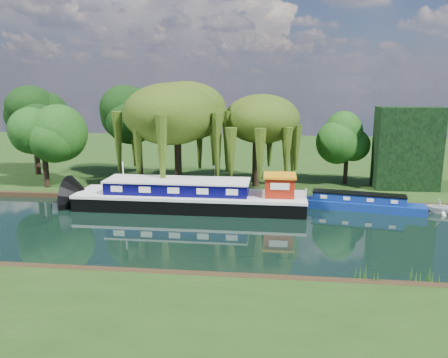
# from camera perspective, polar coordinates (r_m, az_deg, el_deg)

# --- Properties ---
(ground) EXTENTS (120.00, 120.00, 0.00)m
(ground) POSITION_cam_1_polar(r_m,az_deg,el_deg) (32.40, -4.54, -6.76)
(ground) COLOR black
(far_bank) EXTENTS (120.00, 52.00, 0.45)m
(far_bank) POSITION_cam_1_polar(r_m,az_deg,el_deg) (65.16, 1.13, 3.08)
(far_bank) COLOR black
(far_bank) RESTS_ON ground
(dutch_barge) EXTENTS (19.77, 4.53, 4.17)m
(dutch_barge) POSITION_cam_1_polar(r_m,az_deg,el_deg) (37.79, -4.19, -2.36)
(dutch_barge) COLOR black
(dutch_barge) RESTS_ON ground
(narrowboat) EXTENTS (11.00, 3.80, 1.58)m
(narrowboat) POSITION_cam_1_polar(r_m,az_deg,el_deg) (39.24, 17.10, -3.04)
(narrowboat) COLOR navy
(narrowboat) RESTS_ON ground
(red_dinghy) EXTENTS (3.49, 2.63, 0.69)m
(red_dinghy) POSITION_cam_1_polar(r_m,az_deg,el_deg) (40.14, -16.65, -3.51)
(red_dinghy) COLOR maroon
(red_dinghy) RESTS_ON ground
(white_cruiser) EXTENTS (2.82, 2.53, 1.32)m
(white_cruiser) POSITION_cam_1_polar(r_m,az_deg,el_deg) (40.99, 26.36, -3.96)
(white_cruiser) COLOR silver
(white_cruiser) RESTS_ON ground
(willow_left) EXTENTS (8.29, 8.29, 9.93)m
(willow_left) POSITION_cam_1_polar(r_m,az_deg,el_deg) (43.63, -6.14, 8.38)
(willow_left) COLOR black
(willow_left) RESTS_ON far_bank
(willow_right) EXTENTS (6.81, 6.81, 8.29)m
(willow_right) POSITION_cam_1_polar(r_m,az_deg,el_deg) (43.47, 4.25, 6.86)
(willow_right) COLOR black
(willow_right) RESTS_ON far_bank
(tree_far_left) EXTENTS (4.90, 4.90, 7.89)m
(tree_far_left) POSITION_cam_1_polar(r_m,az_deg,el_deg) (46.64, -22.59, 5.53)
(tree_far_left) COLOR black
(tree_far_left) RESTS_ON far_bank
(tree_far_back) EXTENTS (5.35, 5.35, 9.00)m
(tree_far_back) POSITION_cam_1_polar(r_m,az_deg,el_deg) (53.96, -23.62, 7.15)
(tree_far_back) COLOR black
(tree_far_back) RESTS_ON far_bank
(tree_far_mid) EXTENTS (5.61, 5.61, 9.17)m
(tree_far_mid) POSITION_cam_1_polar(r_m,az_deg,el_deg) (50.17, -11.15, 7.68)
(tree_far_mid) COLOR black
(tree_far_mid) RESTS_ON far_bank
(tree_far_right) EXTENTS (3.92, 3.92, 6.41)m
(tree_far_right) POSITION_cam_1_polar(r_m,az_deg,el_deg) (46.54, 15.81, 4.77)
(tree_far_right) COLOR black
(tree_far_right) RESTS_ON far_bank
(conifer_hedge) EXTENTS (6.00, 3.00, 8.00)m
(conifer_hedge) POSITION_cam_1_polar(r_m,az_deg,el_deg) (46.35, 22.78, 3.72)
(conifer_hedge) COLOR black
(conifer_hedge) RESTS_ON far_bank
(lamppost) EXTENTS (0.36, 0.36, 2.56)m
(lamppost) POSITION_cam_1_polar(r_m,az_deg,el_deg) (41.72, -1.19, 1.01)
(lamppost) COLOR silver
(lamppost) RESTS_ON far_bank
(mooring_posts) EXTENTS (19.16, 0.16, 1.00)m
(mooring_posts) POSITION_cam_1_polar(r_m,az_deg,el_deg) (40.16, -3.00, -1.60)
(mooring_posts) COLOR silver
(mooring_posts) RESTS_ON far_bank
(reeds_near) EXTENTS (33.70, 1.50, 1.10)m
(reeds_near) POSITION_cam_1_polar(r_m,az_deg,el_deg) (24.60, 8.18, -11.77)
(reeds_near) COLOR #154311
(reeds_near) RESTS_ON ground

